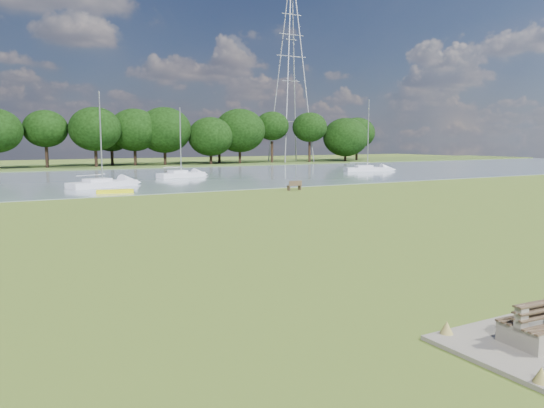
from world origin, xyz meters
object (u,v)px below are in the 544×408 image
riverbank_bench (295,185)px  sailboat_0 (102,182)px  sailboat_1 (181,173)px  kayak (115,191)px  pylon (291,57)px  sailboat_3 (367,167)px

riverbank_bench → sailboat_0: 18.50m
riverbank_bench → sailboat_1: size_ratio=0.17×
sailboat_0 → kayak: bearing=-114.4°
riverbank_bench → kayak: (-14.80, 4.84, -0.24)m
pylon → sailboat_0: pylon is taller
sailboat_0 → riverbank_bench: bearing=-60.2°
riverbank_bench → sailboat_3: bearing=34.1°
sailboat_3 → sailboat_1: bearing=-164.8°
riverbank_bench → sailboat_3: (23.98, 19.07, 0.15)m
sailboat_0 → sailboat_1: (11.03, 8.86, 0.02)m
kayak → sailboat_3: size_ratio=0.30×
sailboat_0 → sailboat_1: bearing=16.9°
riverbank_bench → sailboat_1: (-3.48, 20.33, 0.13)m
kayak → pylon: (45.18, 45.66, 20.52)m
riverbank_bench → pylon: 62.33m
sailboat_1 → sailboat_0: bearing=-156.6°
riverbank_bench → sailboat_3: size_ratio=0.14×
kayak → pylon: 67.43m
pylon → riverbank_bench: bearing=-121.0°
sailboat_1 → riverbank_bench: bearing=-95.6°
kayak → sailboat_1: sailboat_1 is taller
kayak → sailboat_0: (0.29, 6.64, 0.35)m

